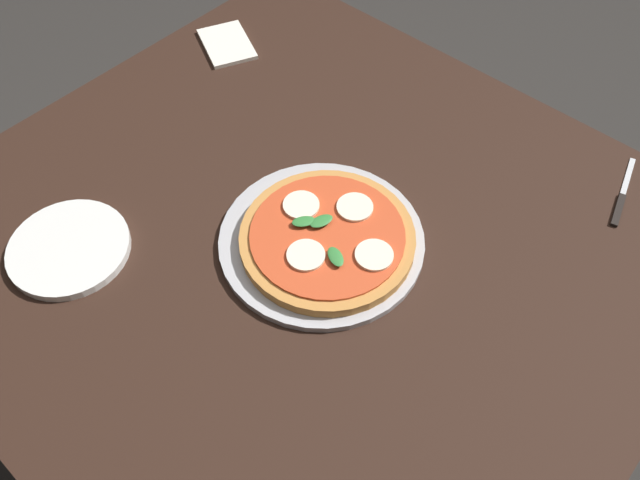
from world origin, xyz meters
name	(u,v)px	position (x,y,z in m)	size (l,w,h in m)	color
ground_plane	(310,408)	(0.00, 0.00, 0.00)	(6.00, 6.00, 0.00)	#2D2B28
dining_table	(306,266)	(0.00, 0.00, 0.62)	(1.11, 1.04, 0.72)	black
serving_tray	(320,242)	(-0.04, 0.00, 0.72)	(0.32, 0.32, 0.01)	#B2B2B7
pizza	(326,239)	(-0.05, 0.00, 0.74)	(0.27, 0.27, 0.03)	#C6843F
plate_white	(69,248)	(0.24, 0.27, 0.72)	(0.19, 0.19, 0.01)	white
napkin	(227,44)	(0.44, -0.24, 0.72)	(0.13, 0.09, 0.01)	white
knife	(621,200)	(-0.34, -0.39, 0.72)	(0.05, 0.16, 0.01)	black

